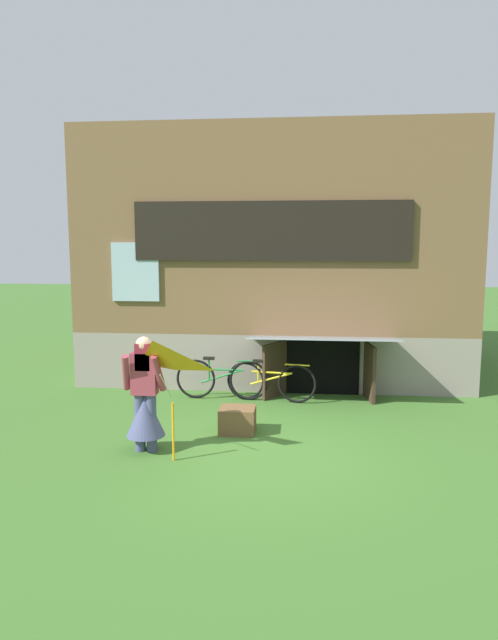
# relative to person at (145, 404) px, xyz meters

# --- Properties ---
(ground_plane) EXTENTS (60.00, 60.00, 0.00)m
(ground_plane) POSITION_rel_person_xyz_m (1.49, 0.18, -0.66)
(ground_plane) COLOR #3D6B28
(log_house) EXTENTS (7.65, 6.43, 5.01)m
(log_house) POSITION_rel_person_xyz_m (1.49, 5.84, 1.84)
(log_house) COLOR gray
(log_house) RESTS_ON ground_plane
(person) EXTENTS (0.61, 0.52, 1.57)m
(person) POSITION_rel_person_xyz_m (0.00, 0.00, 0.00)
(person) COLOR #474C75
(person) RESTS_ON ground_plane
(kite) EXTENTS (0.96, 0.96, 1.50)m
(kite) POSITION_rel_person_xyz_m (0.27, -0.52, 0.57)
(kite) COLOR orange
(kite) RESTS_ON ground_plane
(bicycle_yellow) EXTENTS (1.61, 0.29, 0.74)m
(bicycle_yellow) POSITION_rel_person_xyz_m (1.54, 2.59, -0.30)
(bicycle_yellow) COLOR black
(bicycle_yellow) RESTS_ON ground_plane
(bicycle_green) EXTENTS (1.69, 0.09, 0.77)m
(bicycle_green) POSITION_rel_person_xyz_m (0.66, 2.64, -0.29)
(bicycle_green) COLOR black
(bicycle_green) RESTS_ON ground_plane
(wooden_crate) EXTENTS (0.52, 0.45, 0.38)m
(wooden_crate) POSITION_rel_person_xyz_m (1.15, 0.87, -0.47)
(wooden_crate) COLOR brown
(wooden_crate) RESTS_ON ground_plane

